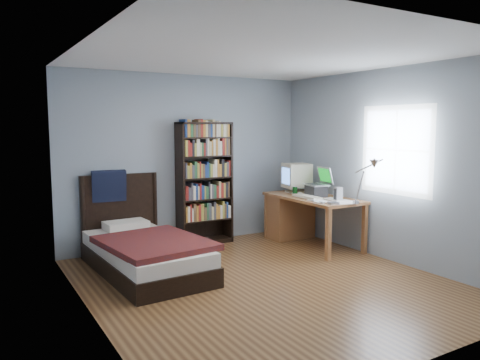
% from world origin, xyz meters
% --- Properties ---
extents(room, '(4.20, 4.24, 2.50)m').
position_xyz_m(room, '(0.03, -0.00, 1.25)').
color(room, '#4F2D17').
rests_on(room, ground).
extents(desk, '(0.75, 1.54, 0.73)m').
position_xyz_m(desk, '(1.50, 1.43, 0.41)').
color(desk, brown).
rests_on(desk, floor).
extents(crt_monitor, '(0.47, 0.43, 0.46)m').
position_xyz_m(crt_monitor, '(1.55, 1.49, 0.99)').
color(crt_monitor, beige).
rests_on(crt_monitor, desk).
extents(laptop, '(0.39, 0.39, 0.43)m').
position_xyz_m(laptop, '(1.58, 1.01, 0.85)').
color(laptop, '#2D2D30').
rests_on(laptop, desk).
extents(desk_lamp, '(0.24, 0.53, 0.63)m').
position_xyz_m(desk_lamp, '(1.46, -0.15, 1.23)').
color(desk_lamp, '#99999E').
rests_on(desk_lamp, desk).
extents(keyboard, '(0.19, 0.49, 0.05)m').
position_xyz_m(keyboard, '(1.35, 0.93, 0.75)').
color(keyboard, beige).
rests_on(keyboard, desk).
extents(speaker, '(0.11, 0.11, 0.18)m').
position_xyz_m(speaker, '(1.57, 0.56, 0.82)').
color(speaker, gray).
rests_on(speaker, desk).
extents(soda_can, '(0.07, 0.07, 0.13)m').
position_xyz_m(soda_can, '(1.37, 1.26, 0.79)').
color(soda_can, '#093507').
rests_on(soda_can, desk).
extents(mouse, '(0.06, 0.10, 0.03)m').
position_xyz_m(mouse, '(1.47, 1.27, 0.75)').
color(mouse, silver).
rests_on(mouse, desk).
extents(phone_silver, '(0.05, 0.10, 0.02)m').
position_xyz_m(phone_silver, '(1.24, 0.68, 0.74)').
color(phone_silver, silver).
rests_on(phone_silver, desk).
extents(phone_grey, '(0.04, 0.09, 0.02)m').
position_xyz_m(phone_grey, '(1.23, 0.49, 0.74)').
color(phone_grey, gray).
rests_on(phone_grey, desk).
extents(external_drive, '(0.15, 0.15, 0.03)m').
position_xyz_m(external_drive, '(1.31, 0.35, 0.74)').
color(external_drive, gray).
rests_on(external_drive, desk).
extents(bookshelf, '(0.81, 0.30, 1.81)m').
position_xyz_m(bookshelf, '(0.21, 1.94, 0.91)').
color(bookshelf, black).
rests_on(bookshelf, floor).
extents(bed, '(1.21, 2.11, 1.16)m').
position_xyz_m(bed, '(-1.04, 1.13, 0.26)').
color(bed, black).
rests_on(bed, floor).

